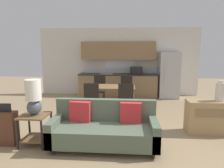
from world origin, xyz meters
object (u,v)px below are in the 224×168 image
object	(u,v)px
dining_chair_near_right	(126,99)
dining_chair_near_left	(92,98)
suitcase	(7,128)
dining_chair_far_right	(126,89)
side_table	(35,124)
dining_chair_far_left	(99,88)
dining_table	(111,88)
table_lamp	(34,97)
couch	(104,128)
refrigerator	(169,75)
credenza	(213,117)
vase	(220,92)

from	to	relation	value
dining_chair_near_right	dining_chair_near_left	world-z (taller)	same
dining_chair_near_left	suitcase	bearing A→B (deg)	48.05
dining_chair_far_right	suitcase	distance (m)	4.00
side_table	dining_chair_far_left	xyz separation A→B (m)	(0.79, 3.23, 0.11)
dining_chair_far_left	suitcase	distance (m)	3.54
dining_table	table_lamp	world-z (taller)	table_lamp
dining_table	side_table	xyz separation A→B (m)	(-1.25, -2.48, -0.26)
couch	dining_chair_near_right	distance (m)	1.70
side_table	dining_chair_near_left	distance (m)	1.91
refrigerator	dining_chair_near_left	size ratio (longest dim) A/B	1.85
dining_chair_near_left	dining_chair_far_right	bearing A→B (deg)	-126.60
side_table	couch	bearing A→B (deg)	2.41
dining_chair_near_right	dining_chair_far_right	xyz separation A→B (m)	(0.00, 1.55, 0.00)
dining_chair_far_left	credenza	bearing A→B (deg)	-39.82
refrigerator	dining_chair_near_right	bearing A→B (deg)	-122.40
side_table	credenza	distance (m)	3.72
couch	table_lamp	world-z (taller)	table_lamp
dining_table	suitcase	xyz separation A→B (m)	(-1.79, -2.53, -0.33)
side_table	dining_chair_near_left	bearing A→B (deg)	65.39
credenza	suitcase	xyz separation A→B (m)	(-4.17, -0.87, -0.03)
dining_chair_far_right	suitcase	bearing A→B (deg)	-123.06
table_lamp	credenza	bearing A→B (deg)	13.11
table_lamp	suitcase	bearing A→B (deg)	-177.43
couch	dining_chair_far_left	distance (m)	3.23
dining_chair_near_left	dining_chair_far_left	world-z (taller)	same
refrigerator	side_table	xyz separation A→B (m)	(-3.33, -4.24, -0.48)
table_lamp	vase	distance (m)	3.81
credenza	suitcase	size ratio (longest dim) A/B	1.40
side_table	table_lamp	xyz separation A→B (m)	(0.02, -0.02, 0.55)
table_lamp	dining_chair_near_left	xyz separation A→B (m)	(0.77, 1.75, -0.44)
dining_chair_near_right	dining_chair_far_right	distance (m)	1.55
vase	dining_chair_near_left	size ratio (longest dim) A/B	0.47
refrigerator	table_lamp	xyz separation A→B (m)	(-3.31, -4.26, 0.07)
dining_chair_far_right	dining_chair_far_left	xyz separation A→B (m)	(-0.93, -0.02, 0.00)
vase	dining_table	bearing A→B (deg)	146.31
couch	refrigerator	bearing A→B (deg)	64.46
side_table	dining_chair_far_left	world-z (taller)	dining_chair_far_left
dining_chair_far_right	refrigerator	bearing A→B (deg)	33.00
couch	dining_chair_far_left	size ratio (longest dim) A/B	2.07
side_table	vase	bearing A→B (deg)	12.48
vase	dining_chair_near_left	bearing A→B (deg)	162.86
dining_chair_near_left	dining_chair_far_right	size ratio (longest dim) A/B	1.00
dining_chair_near_right	vase	bearing A→B (deg)	157.04
credenza	vase	xyz separation A→B (m)	(0.11, 0.01, 0.57)
dining_chair_near_left	couch	bearing A→B (deg)	102.57
dining_table	dining_chair_far_right	world-z (taller)	dining_chair_far_right
dining_table	dining_chair_near_right	bearing A→B (deg)	-59.04
table_lamp	credenza	world-z (taller)	table_lamp
side_table	dining_chair_near_right	size ratio (longest dim) A/B	0.63
credenza	dining_chair_near_left	size ratio (longest dim) A/B	1.20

